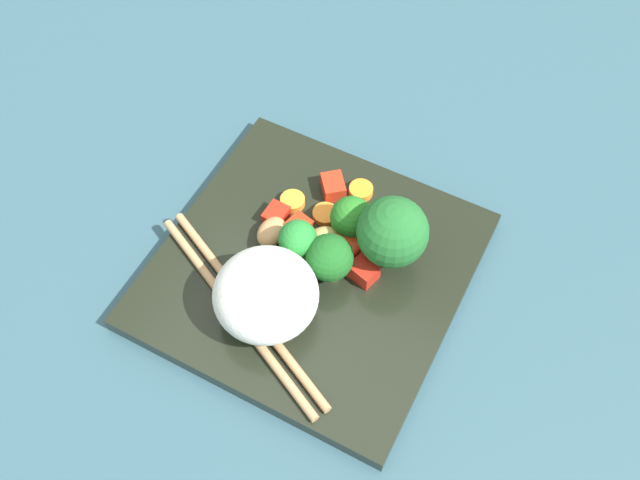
{
  "coord_description": "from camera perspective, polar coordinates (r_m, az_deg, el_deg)",
  "views": [
    {
      "loc": [
        -27.24,
        -16.47,
        55.41
      ],
      "look_at": [
        1.55,
        0.06,
        3.57
      ],
      "focal_mm": 40.39,
      "sensor_mm": 36.0,
      "label": 1
    }
  ],
  "objects": [
    {
      "name": "chopstick_pair",
      "position": [
        0.6,
        -6.23,
        -5.47
      ],
      "size": [
        10.81,
        21.36,
        0.74
      ],
      "rotation": [
        0.0,
        0.0,
        4.3
      ],
      "color": "tan",
      "rests_on": "square_plate"
    },
    {
      "name": "carrot_slice_2",
      "position": [
        0.66,
        -2.19,
        3.08
      ],
      "size": [
        2.53,
        2.53,
        0.76
      ],
      "primitive_type": "cylinder",
      "rotation": [
        0.0,
        0.0,
        4.59
      ],
      "color": "orange",
      "rests_on": "square_plate"
    },
    {
      "name": "square_plate",
      "position": [
        0.63,
        -0.65,
        -2.41
      ],
      "size": [
        26.49,
        26.49,
        1.57
      ],
      "primitive_type": "cube",
      "rotation": [
        0.0,
        0.0,
        0.04
      ],
      "color": "black",
      "rests_on": "ground_plane"
    },
    {
      "name": "chicken_piece_0",
      "position": [
        0.63,
        0.24,
        0.11
      ],
      "size": [
        3.66,
        3.8,
        2.47
      ],
      "primitive_type": "ellipsoid",
      "rotation": [
        0.0,
        0.0,
        2.25
      ],
      "color": "tan",
      "rests_on": "square_plate"
    },
    {
      "name": "rice_mound",
      "position": [
        0.58,
        -4.32,
        -4.34
      ],
      "size": [
        11.77,
        11.78,
        6.19
      ],
      "primitive_type": "ellipsoid",
      "rotation": [
        0.0,
        0.0,
        5.27
      ],
      "color": "white",
      "rests_on": "square_plate"
    },
    {
      "name": "pepper_chunk_2",
      "position": [
        0.61,
        3.45,
        -2.5
      ],
      "size": [
        2.34,
        2.68,
        1.62
      ],
      "primitive_type": "cube",
      "rotation": [
        0.0,
        0.0,
        4.48
      ],
      "color": "red",
      "rests_on": "square_plate"
    },
    {
      "name": "broccoli_floret_2",
      "position": [
        0.6,
        5.76,
        0.57
      ],
      "size": [
        6.05,
        6.05,
        7.6
      ],
      "color": "#5C9644",
      "rests_on": "square_plate"
    },
    {
      "name": "broccoli_floret_3",
      "position": [
        0.6,
        0.76,
        -1.47
      ],
      "size": [
        4.08,
        4.08,
        4.94
      ],
      "color": "#639F41",
      "rests_on": "square_plate"
    },
    {
      "name": "pepper_chunk_3",
      "position": [
        0.62,
        2.05,
        -0.71
      ],
      "size": [
        3.09,
        2.94,
        2.22
      ],
      "primitive_type": "cube",
      "rotation": [
        0.0,
        0.0,
        2.89
      ],
      "color": "red",
      "rests_on": "square_plate"
    },
    {
      "name": "pepper_chunk_0",
      "position": [
        0.66,
        1.05,
        4.25
      ],
      "size": [
        3.14,
        3.1,
        1.57
      ],
      "primitive_type": "cube",
      "rotation": [
        0.0,
        0.0,
        0.73
      ],
      "color": "red",
      "rests_on": "square_plate"
    },
    {
      "name": "carrot_slice_0",
      "position": [
        0.67,
        3.11,
        4.01
      ],
      "size": [
        3.16,
        3.16,
        0.78
      ],
      "primitive_type": "cylinder",
      "rotation": [
        0.0,
        0.0,
        2.41
      ],
      "color": "orange",
      "rests_on": "square_plate"
    },
    {
      "name": "pepper_chunk_4",
      "position": [
        0.65,
        -3.49,
        1.98
      ],
      "size": [
        2.19,
        1.84,
        1.25
      ],
      "primitive_type": "cube",
      "rotation": [
        0.0,
        0.0,
        3.14
      ],
      "color": "red",
      "rests_on": "square_plate"
    },
    {
      "name": "pepper_chunk_1",
      "position": [
        0.64,
        -1.7,
        1.01
      ],
      "size": [
        2.39,
        2.25,
        1.51
      ],
      "primitive_type": "cube",
      "rotation": [
        0.0,
        0.0,
        6.08
      ],
      "color": "red",
      "rests_on": "square_plate"
    },
    {
      "name": "broccoli_floret_1",
      "position": [
        0.6,
        -1.84,
        -0.13
      ],
      "size": [
        3.29,
        3.29,
        5.05
      ],
      "color": "#83C051",
      "rests_on": "square_plate"
    },
    {
      "name": "carrot_slice_3",
      "position": [
        0.65,
        0.43,
        2.07
      ],
      "size": [
        2.71,
        2.71,
        0.59
      ],
      "primitive_type": "cylinder",
      "rotation": [
        0.0,
        0.0,
        0.17
      ],
      "color": "orange",
      "rests_on": "square_plate"
    },
    {
      "name": "chicken_piece_2",
      "position": [
        0.63,
        -3.85,
        0.64
      ],
      "size": [
        3.31,
        2.47,
        1.78
      ],
      "primitive_type": "ellipsoid",
      "rotation": [
        0.0,
        0.0,
        0.04
      ],
      "color": "tan",
      "rests_on": "square_plate"
    },
    {
      "name": "broccoli_floret_0",
      "position": [
        0.62,
        2.5,
        1.76
      ],
      "size": [
        3.76,
        3.76,
        4.62
      ],
      "color": "#74A951",
      "rests_on": "square_plate"
    },
    {
      "name": "ground_plane",
      "position": [
        0.65,
        -0.63,
        -3.2
      ],
      "size": [
        110.0,
        110.0,
        2.0
      ],
      "primitive_type": "cube",
      "color": "#315663"
    },
    {
      "name": "carrot_slice_1",
      "position": [
        0.65,
        5.38,
        2.04
      ],
      "size": [
        2.79,
        2.79,
        0.62
      ],
      "primitive_type": "cylinder",
      "rotation": [
        0.0,
        0.0,
        0.29
      ],
      "color": "orange",
      "rests_on": "square_plate"
    },
    {
      "name": "chicken_piece_1",
      "position": [
        0.64,
        4.29,
        0.81
      ],
      "size": [
        3.26,
        2.55,
        2.0
      ],
      "primitive_type": "ellipsoid",
      "rotation": [
        0.0,
        0.0,
        3.0
      ],
      "color": "tan",
      "rests_on": "square_plate"
    }
  ]
}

